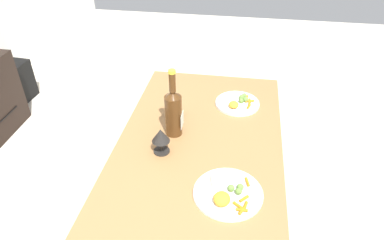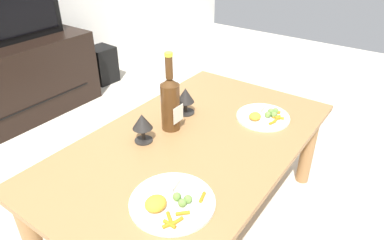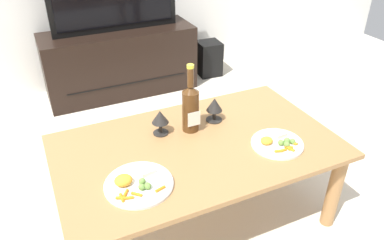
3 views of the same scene
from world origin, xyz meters
The scene contains 9 objects.
ground_plane centered at (0.00, 0.00, 0.00)m, with size 6.40×6.40×0.00m, color beige.
dining_table centered at (0.00, 0.00, 0.40)m, with size 1.35×0.80×0.47m.
tv_stand centered at (0.06, 1.63, 0.27)m, with size 1.24×0.43×0.55m.
floor_speaker centered at (0.91, 1.63, 0.16)m, with size 0.21×0.21×0.32m, color black.
wine_bottle centered at (0.03, 0.14, 0.61)m, with size 0.08×0.09×0.36m.
goblet_left centered at (-0.12, 0.17, 0.56)m, with size 0.08×0.08×0.13m.
goblet_right centered at (0.18, 0.17, 0.56)m, with size 0.09×0.09×0.13m.
dinner_plate_left centered at (-0.35, -0.16, 0.48)m, with size 0.29×0.29×0.05m.
dinner_plate_right centered at (0.35, -0.16, 0.48)m, with size 0.25×0.25×0.05m.
Camera 3 is at (-0.65, -1.34, 1.51)m, focal length 35.29 mm.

